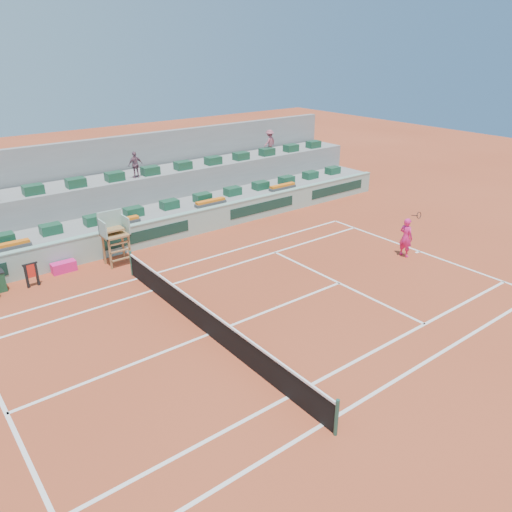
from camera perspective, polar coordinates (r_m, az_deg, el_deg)
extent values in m
plane|color=#9F3A1E|center=(17.23, -5.49, -8.93)|extent=(90.00, 90.00, 0.00)
cube|color=gray|center=(25.83, -18.50, 2.73)|extent=(36.00, 4.00, 1.20)
cube|color=gray|center=(27.06, -19.89, 5.04)|extent=(36.00, 2.40, 2.60)
cube|color=gray|center=(28.29, -21.21, 7.52)|extent=(36.00, 0.40, 4.40)
cube|color=#F01F7B|center=(23.02, -21.11, -1.17)|extent=(1.01, 0.45, 0.45)
imported|color=#7C5363|center=(26.97, -13.62, 10.10)|extent=(0.82, 0.39, 1.36)
imported|color=#A45260|center=(32.08, 1.57, 12.90)|extent=(1.08, 0.79, 1.50)
cube|color=white|center=(24.87, 18.19, 0.51)|extent=(0.12, 10.97, 0.01)
cube|color=white|center=(13.79, 7.62, -18.56)|extent=(23.77, 0.12, 0.01)
cube|color=white|center=(21.52, -13.42, -2.53)|extent=(23.77, 0.12, 0.01)
cube|color=white|center=(14.53, 3.67, -15.81)|extent=(23.77, 0.12, 0.01)
cube|color=white|center=(20.40, -11.77, -3.88)|extent=(23.77, 0.12, 0.01)
cube|color=white|center=(15.51, -26.62, -15.82)|extent=(0.12, 8.23, 0.01)
cube|color=white|center=(20.85, 9.48, -3.06)|extent=(0.12, 8.23, 0.01)
cube|color=white|center=(17.22, -5.49, -8.92)|extent=(12.80, 0.12, 0.01)
cube|color=white|center=(24.75, 17.99, 0.43)|extent=(0.30, 0.12, 0.01)
cube|color=black|center=(16.99, -5.55, -7.62)|extent=(0.03, 11.87, 0.92)
cube|color=white|center=(16.74, -5.61, -6.17)|extent=(0.06, 11.87, 0.07)
cylinder|color=#204B3A|center=(13.21, 9.19, -17.76)|extent=(0.10, 0.10, 1.10)
cylinder|color=#204B3A|center=(21.68, -14.06, -0.82)|extent=(0.10, 0.10, 1.10)
cube|color=#8FB4A4|center=(23.87, -16.65, 1.30)|extent=(36.00, 0.30, 1.20)
cube|color=#81AD9B|center=(23.65, -16.82, 2.71)|extent=(36.00, 0.34, 0.06)
cube|color=#123228|center=(24.43, -12.20, 2.40)|extent=(4.40, 0.02, 0.56)
cube|color=#123228|center=(27.93, 0.76, 5.60)|extent=(4.40, 0.02, 0.56)
cube|color=#123228|center=(31.86, 9.31, 7.55)|extent=(4.40, 0.02, 0.56)
cube|color=olive|center=(22.44, -16.32, 0.12)|extent=(0.08, 0.08, 1.35)
cube|color=olive|center=(22.74, -14.24, 0.67)|extent=(0.08, 0.08, 1.35)
cube|color=olive|center=(23.05, -16.99, 0.66)|extent=(0.08, 0.08, 1.35)
cube|color=olive|center=(23.34, -14.96, 1.19)|extent=(0.08, 0.08, 1.35)
cube|color=olive|center=(22.63, -15.82, 2.33)|extent=(1.10, 0.90, 0.08)
cube|color=#8FB4A4|center=(22.80, -16.33, 3.79)|extent=(1.10, 0.08, 1.00)
cube|color=#8FB4A4|center=(22.34, -17.14, 2.89)|extent=(0.06, 0.90, 0.80)
cube|color=#8FB4A4|center=(22.69, -14.72, 3.48)|extent=(0.06, 0.90, 0.80)
cube|color=olive|center=(22.64, -15.98, 2.97)|extent=(0.80, 0.60, 0.08)
cube|color=olive|center=(22.71, -15.19, -0.36)|extent=(0.90, 0.08, 0.06)
cube|color=olive|center=(22.56, -15.29, 0.57)|extent=(0.90, 0.08, 0.06)
cube|color=olive|center=(22.43, -15.39, 1.39)|extent=(0.90, 0.08, 0.06)
cube|color=#18492F|center=(23.83, -26.95, 1.75)|extent=(0.90, 0.60, 0.44)
cube|color=#18492F|center=(24.21, -22.40, 2.88)|extent=(0.90, 0.60, 0.44)
cube|color=#18492F|center=(24.75, -18.01, 3.94)|extent=(0.90, 0.60, 0.44)
cube|color=#18492F|center=(25.44, -13.82, 4.93)|extent=(0.90, 0.60, 0.44)
cube|color=#18492F|center=(26.26, -9.86, 5.84)|extent=(0.90, 0.60, 0.44)
cube|color=#18492F|center=(27.20, -6.15, 6.67)|extent=(0.90, 0.60, 0.44)
cube|color=#18492F|center=(28.25, -2.69, 7.42)|extent=(0.90, 0.60, 0.44)
cube|color=#18492F|center=(29.40, 0.52, 8.08)|extent=(0.90, 0.60, 0.44)
cube|color=#18492F|center=(30.64, 3.49, 8.67)|extent=(0.90, 0.60, 0.44)
cube|color=#18492F|center=(31.96, 6.24, 9.19)|extent=(0.90, 0.60, 0.44)
cube|color=#18492F|center=(33.34, 8.76, 9.66)|extent=(0.90, 0.60, 0.44)
cube|color=#18492F|center=(25.59, -24.12, 6.95)|extent=(0.90, 0.60, 0.44)
cube|color=#18492F|center=(26.10, -19.90, 7.89)|extent=(0.90, 0.60, 0.44)
cube|color=#18492F|center=(26.75, -15.85, 8.75)|extent=(0.90, 0.60, 0.44)
cube|color=#18492F|center=(27.53, -11.99, 9.52)|extent=(0.90, 0.60, 0.44)
cube|color=#18492F|center=(28.43, -8.34, 10.21)|extent=(0.90, 0.60, 0.44)
cube|color=#18492F|center=(29.44, -4.92, 10.82)|extent=(0.90, 0.60, 0.44)
cube|color=#18492F|center=(30.54, -1.72, 11.36)|extent=(0.90, 0.60, 0.44)
cube|color=#18492F|center=(31.74, 1.26, 11.82)|extent=(0.90, 0.60, 0.44)
cube|color=#18492F|center=(33.01, 4.02, 12.22)|extent=(0.90, 0.60, 0.44)
cube|color=#18492F|center=(34.35, 6.58, 12.56)|extent=(0.90, 0.60, 0.44)
cube|color=#474747|center=(23.13, -26.46, 0.86)|extent=(1.80, 0.36, 0.16)
cube|color=orange|center=(23.09, -26.52, 1.19)|extent=(1.70, 0.32, 0.12)
cube|color=#474747|center=(24.42, -15.12, 3.68)|extent=(1.80, 0.36, 0.16)
cube|color=orange|center=(24.37, -15.15, 3.98)|extent=(1.70, 0.32, 0.12)
cube|color=#474747|center=(26.59, -5.22, 6.00)|extent=(1.80, 0.36, 0.16)
cube|color=orange|center=(26.55, -5.23, 6.29)|extent=(1.70, 0.32, 0.12)
cube|color=#474747|center=(29.46, 3.04, 7.80)|extent=(1.80, 0.36, 0.16)
cube|color=orange|center=(29.42, 3.04, 8.06)|extent=(1.70, 0.32, 0.12)
cube|color=black|center=(21.99, -24.74, -2.15)|extent=(0.10, 0.10, 1.00)
cube|color=black|center=(22.06, -23.75, -1.89)|extent=(0.10, 0.10, 1.00)
cube|color=black|center=(21.83, -24.46, -0.83)|extent=(0.58, 0.08, 0.06)
cube|color=red|center=(21.93, -24.32, -1.57)|extent=(0.43, 0.04, 0.56)
imported|color=#F01F7B|center=(23.82, 16.76, 2.05)|extent=(0.44, 0.67, 1.84)
cylinder|color=black|center=(23.29, 17.66, 4.43)|extent=(0.03, 0.35, 0.09)
torus|color=black|center=(23.15, 18.12, 4.45)|extent=(0.31, 0.08, 0.31)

